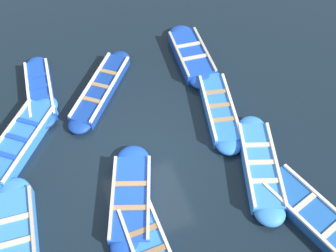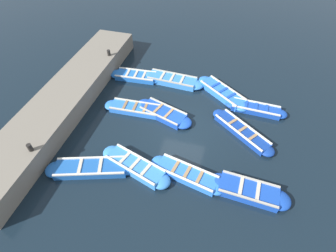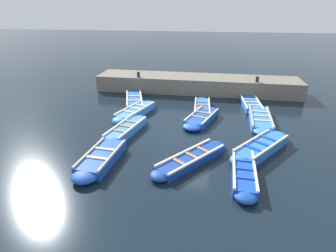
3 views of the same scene
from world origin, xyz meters
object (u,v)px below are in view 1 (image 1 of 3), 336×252
(boat_drifting, at_px, (101,89))
(boat_broadside, at_px, (260,166))
(boat_near_quay, at_px, (131,199))
(boat_outer_left, at_px, (317,218))
(boat_alongside, at_px, (219,109))
(boat_centre, at_px, (191,55))
(boat_far_corner, at_px, (40,90))
(boat_inner_gap, at_px, (19,142))
(boat_mid_row, at_px, (16,246))

(boat_drifting, bearing_deg, boat_broadside, -141.60)
(boat_drifting, height_order, boat_near_quay, boat_near_quay)
(boat_outer_left, xyz_separation_m, boat_alongside, (4.13, 0.83, 0.01))
(boat_outer_left, relative_size, boat_near_quay, 1.15)
(boat_alongside, bearing_deg, boat_centre, -2.25)
(boat_far_corner, bearing_deg, boat_broadside, -132.86)
(boat_far_corner, distance_m, boat_inner_gap, 2.09)
(boat_far_corner, xyz_separation_m, boat_drifting, (-0.58, -1.87, -0.01))
(boat_far_corner, bearing_deg, boat_drifting, -107.34)
(boat_far_corner, distance_m, boat_near_quay, 5.02)
(boat_outer_left, distance_m, boat_inner_gap, 8.34)
(boat_drifting, distance_m, boat_inner_gap, 3.02)
(boat_centre, bearing_deg, boat_near_quay, 143.13)
(boat_drifting, bearing_deg, boat_far_corner, 72.66)
(boat_alongside, relative_size, boat_near_quay, 1.01)
(boat_near_quay, xyz_separation_m, boat_broadside, (-0.21, -3.62, 0.02))
(boat_mid_row, relative_size, boat_centre, 1.15)
(boat_mid_row, bearing_deg, boat_alongside, -69.42)
(boat_centre, bearing_deg, boat_drifting, 99.12)
(boat_drifting, xyz_separation_m, boat_inner_gap, (-1.33, 2.71, 0.03))
(boat_inner_gap, bearing_deg, boat_outer_left, -125.66)
(boat_drifting, distance_m, boat_centre, 3.38)
(boat_drifting, xyz_separation_m, boat_near_quay, (-4.14, 0.17, 0.01))
(boat_outer_left, distance_m, boat_alongside, 4.21)
(boat_drifting, relative_size, boat_broadside, 0.95)
(boat_mid_row, relative_size, boat_broadside, 1.08)
(boat_inner_gap, bearing_deg, boat_mid_row, 172.64)
(boat_alongside, xyz_separation_m, boat_drifting, (2.06, 3.23, -0.02))
(boat_outer_left, bearing_deg, boat_drifting, 33.28)
(boat_alongside, bearing_deg, boat_outer_left, -168.61)
(boat_mid_row, relative_size, boat_near_quay, 1.12)
(boat_alongside, relative_size, boat_drifting, 1.02)
(boat_outer_left, bearing_deg, boat_centre, 6.19)
(boat_outer_left, bearing_deg, boat_near_quay, 64.09)
(boat_outer_left, height_order, boat_broadside, boat_broadside)
(boat_drifting, bearing_deg, boat_inner_gap, 116.16)
(boat_far_corner, xyz_separation_m, boat_inner_gap, (-1.91, 0.84, 0.03))
(boat_mid_row, bearing_deg, boat_broadside, -89.16)
(boat_near_quay, xyz_separation_m, boat_inner_gap, (2.80, 2.54, 0.02))
(boat_far_corner, distance_m, boat_drifting, 1.96)
(boat_far_corner, height_order, boat_drifting, boat_far_corner)
(boat_broadside, bearing_deg, boat_far_corner, 47.14)
(boat_alongside, distance_m, boat_inner_gap, 5.99)
(boat_mid_row, distance_m, boat_centre, 8.15)
(boat_outer_left, relative_size, boat_broadside, 1.11)
(boat_broadside, relative_size, boat_inner_gap, 1.04)
(boat_mid_row, relative_size, boat_inner_gap, 1.12)
(boat_near_quay, bearing_deg, boat_far_corner, 19.82)
(boat_alongside, height_order, boat_far_corner, boat_alongside)
(boat_mid_row, bearing_deg, boat_centre, -52.31)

